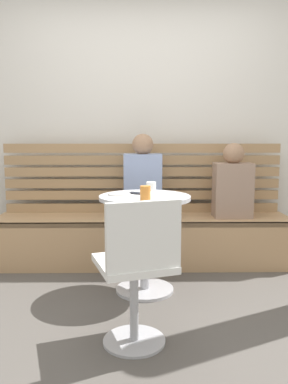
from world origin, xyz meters
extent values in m
plane|color=#514C47|center=(0.00, 0.00, 0.00)|extent=(8.00, 8.00, 0.00)
cube|color=silver|center=(0.00, 1.64, 1.45)|extent=(5.20, 0.10, 2.90)
cube|color=tan|center=(0.00, 1.20, 0.22)|extent=(2.70, 0.52, 0.44)
cube|color=#94734F|center=(0.00, 0.96, 0.42)|extent=(2.70, 0.04, 0.04)
cube|color=#A68157|center=(0.00, 1.44, 0.48)|extent=(2.65, 0.04, 0.09)
cube|color=tan|center=(0.00, 1.44, 0.61)|extent=(2.65, 0.04, 0.09)
cube|color=#A68157|center=(0.00, 1.44, 0.72)|extent=(2.65, 0.04, 0.09)
cube|color=tan|center=(0.00, 1.44, 0.84)|extent=(2.65, 0.04, 0.09)
cube|color=#A68157|center=(0.00, 1.44, 0.95)|extent=(2.65, 0.04, 0.09)
cube|color=tan|center=(0.00, 1.44, 1.06)|extent=(2.65, 0.04, 0.09)
cylinder|color=#ADADB2|center=(0.01, 0.54, 0.01)|extent=(0.44, 0.44, 0.02)
cylinder|color=#ADADB2|center=(0.01, 0.54, 0.37)|extent=(0.07, 0.07, 0.69)
cylinder|color=silver|center=(0.01, 0.54, 0.72)|extent=(0.68, 0.68, 0.03)
cylinder|color=#ADADB2|center=(-0.06, -0.21, 0.01)|extent=(0.36, 0.36, 0.02)
cylinder|color=#ADADB2|center=(-0.06, -0.21, 0.23)|extent=(0.05, 0.05, 0.45)
cube|color=white|center=(-0.06, -0.21, 0.47)|extent=(0.51, 0.51, 0.04)
cube|color=white|center=(-0.01, -0.37, 0.67)|extent=(0.39, 0.16, 0.36)
cube|color=#8C9EC6|center=(0.00, 1.20, 0.73)|extent=(0.34, 0.22, 0.58)
sphere|color=#A37A5B|center=(0.00, 1.20, 1.10)|extent=(0.19, 0.19, 0.19)
cube|color=#9E7F6B|center=(0.82, 1.19, 0.69)|extent=(0.34, 0.22, 0.50)
sphere|color=#A37A5B|center=(0.82, 1.19, 1.02)|extent=(0.19, 0.19, 0.19)
cylinder|color=white|center=(0.06, 0.82, 0.78)|extent=(0.08, 0.08, 0.07)
cylinder|color=orange|center=(0.01, 0.32, 0.79)|extent=(0.07, 0.07, 0.10)
cylinder|color=white|center=(-0.18, 0.58, 0.75)|extent=(0.17, 0.17, 0.01)
cube|color=black|center=(-0.05, 0.63, 0.74)|extent=(0.16, 0.13, 0.01)
camera|label=1|loc=(-0.03, -2.30, 1.17)|focal=36.36mm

